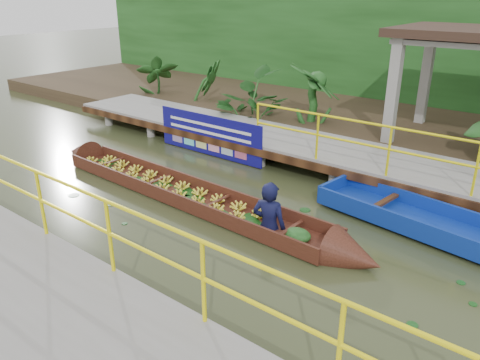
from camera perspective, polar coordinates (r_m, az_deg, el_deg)
The scene contains 9 objects.
ground at distance 9.03m, azimuth -2.42°, elevation -4.34°, with size 80.00×80.00×0.00m, color #2E3319.
land_strip at distance 15.08m, azimuth 16.57°, elevation 6.70°, with size 30.00×8.00×0.45m, color #302418.
far_dock at distance 11.46m, azimuth 8.86°, elevation 3.88°, with size 16.00×2.06×1.66m.
near_dock at distance 6.01m, azimuth -22.67°, elevation -18.32°, with size 18.00×2.40×1.73m.
foliage_backdrop at distance 17.07m, azimuth 20.60°, elevation 14.06°, with size 30.00×0.80×4.00m, color #183F14.
vendor_boat at distance 9.40m, azimuth -5.04°, elevation -1.45°, with size 8.61×1.14×2.13m.
moored_blue_boat at distance 8.82m, azimuth 25.64°, elevation -6.17°, with size 4.11×1.53×0.95m.
blue_banner at distance 12.10m, azimuth -3.79°, elevation 5.49°, with size 3.37×0.04×1.05m.
tropical_plants at distance 13.56m, azimuth 7.46°, elevation 10.13°, with size 14.25×1.25×1.56m.
Camera 1 is at (5.30, -6.09, 4.05)m, focal length 35.00 mm.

